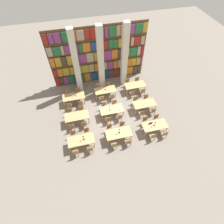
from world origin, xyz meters
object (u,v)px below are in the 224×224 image
(chair_7, at_px, (123,126))
(chair_3, at_px, (87,132))
(chair_6, at_px, (128,142))
(desk_lamp_1, at_px, (119,130))
(reading_table_4, at_px, (112,110))
(chair_30, at_px, (112,97))
(desk_lamp_4, at_px, (75,93))
(reading_table_8, at_px, (135,85))
(chair_2, at_px, (90,149))
(chair_20, at_px, (142,113))
(chair_18, at_px, (119,117))
(chair_26, at_px, (81,103))
(chair_4, at_px, (114,145))
(chair_0, at_px, (75,152))
(chair_28, at_px, (101,99))
(chair_5, at_px, (110,128))
(chair_27, at_px, (78,92))
(chair_14, at_px, (84,124))
(reading_table_7, at_px, (105,90))
(chair_34, at_px, (142,91))
(chair_13, at_px, (70,112))
(chair_32, at_px, (132,93))
(desk_lamp_5, at_px, (105,87))
(desk_lamp_0, at_px, (83,137))
(laptop, at_px, (150,123))
(desk_lamp_3, at_px, (110,107))
(chair_12, at_px, (72,127))
(chair_9, at_px, (145,121))
(chair_8, at_px, (153,136))
(chair_25, at_px, (68,94))
(pillar_right, at_px, (125,56))
(pillar_center, at_px, (101,60))
(reading_table_2, at_px, (155,126))
(chair_35, at_px, (137,81))
(reading_table_5, at_px, (144,104))
(chair_29, at_px, (98,87))
(chair_21, at_px, (136,100))
(chair_17, at_px, (104,106))
(chair_33, at_px, (128,83))
(reading_table_3, at_px, (77,116))
(reading_table_0, at_px, (81,140))
(chair_11, at_px, (157,118))

(chair_7, bearing_deg, chair_3, -1.80)
(chair_6, xyz_separation_m, desk_lamp_1, (-0.49, 0.77, 0.60))
(reading_table_4, height_order, chair_30, chair_30)
(chair_7, height_order, desk_lamp_4, desk_lamp_4)
(reading_table_8, bearing_deg, chair_6, -113.29)
(chair_2, distance_m, chair_20, 5.26)
(chair_18, distance_m, chair_26, 3.70)
(chair_2, distance_m, chair_4, 1.79)
(chair_0, height_order, chair_28, same)
(chair_5, xyz_separation_m, chair_27, (-1.88, 4.67, 0.00))
(chair_14, distance_m, desk_lamp_4, 3.12)
(reading_table_7, relative_size, chair_28, 2.26)
(chair_3, height_order, chair_34, same)
(desk_lamp_4, distance_m, reading_table_8, 5.66)
(chair_13, xyz_separation_m, reading_table_8, (6.33, 1.66, 0.20))
(chair_6, bearing_deg, chair_32, 68.46)
(chair_14, xyz_separation_m, desk_lamp_5, (2.46, 3.21, 0.55))
(chair_28, distance_m, chair_34, 3.92)
(desk_lamp_0, distance_m, reading_table_7, 5.45)
(laptop, xyz_separation_m, desk_lamp_3, (-2.76, 2.07, 0.28))
(chair_4, xyz_separation_m, chair_13, (-2.88, 3.89, 0.00))
(chair_12, xyz_separation_m, chair_27, (1.00, 3.78, 0.00))
(chair_3, height_order, chair_26, same)
(chair_5, relative_size, reading_table_8, 0.44)
(chair_27, bearing_deg, chair_12, 75.14)
(chair_9, relative_size, chair_32, 1.00)
(chair_14, height_order, chair_27, same)
(chair_8, relative_size, chair_25, 1.00)
(chair_13, bearing_deg, pillar_right, -150.73)
(chair_9, xyz_separation_m, desk_lamp_4, (-5.20, 3.91, 0.62))
(pillar_center, bearing_deg, chair_28, -103.07)
(chair_4, xyz_separation_m, reading_table_2, (3.46, 0.77, 0.20))
(chair_28, bearing_deg, chair_3, -119.42)
(desk_lamp_4, height_order, chair_35, desk_lamp_4)
(chair_2, height_order, chair_3, same)
(reading_table_5, distance_m, desk_lamp_5, 3.85)
(reading_table_7, relative_size, chair_29, 2.26)
(chair_3, height_order, chair_20, same)
(chair_21, distance_m, chair_35, 2.65)
(reading_table_2, height_order, chair_32, chair_32)
(pillar_center, distance_m, desk_lamp_3, 4.37)
(chair_5, bearing_deg, chair_27, -68.07)
(chair_18, height_order, chair_26, same)
(chair_17, xyz_separation_m, chair_33, (2.87, 2.42, 0.00))
(reading_table_3, bearing_deg, chair_7, -25.65)
(reading_table_0, bearing_deg, chair_30, 50.27)
(pillar_center, xyz_separation_m, reading_table_5, (2.93, -3.93, -2.34))
(chair_9, xyz_separation_m, chair_21, (-0.04, 2.33, 0.00))
(desk_lamp_1, distance_m, chair_11, 3.54)
(chair_4, bearing_deg, chair_8, 0.39)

